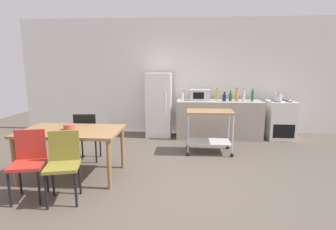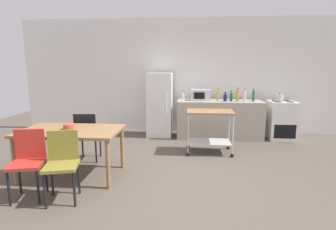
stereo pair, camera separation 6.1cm
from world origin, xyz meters
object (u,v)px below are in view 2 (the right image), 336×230
refrigerator (160,105)px  bottle_sparkling_water (238,96)px  dining_table (71,135)px  bottle_wine (253,96)px  chair_olive (62,161)px  chair_red (28,159)px  bottle_olive_oil (183,97)px  kettle (279,98)px  chair_black (87,133)px  kitchen_cart (210,125)px  bottle_vinegar (225,98)px  bottle_soda (231,97)px  microwave (201,95)px  bottle_hot_sauce (218,95)px  fruit_bowl (69,127)px  bottle_soy_sauce (245,96)px  stove_oven (281,120)px

refrigerator → bottle_sparkling_water: size_ratio=4.98×
dining_table → bottle_wine: bearing=36.7°
chair_olive → dining_table: bearing=91.4°
chair_red → bottle_olive_oil: bottle_olive_oil is taller
bottle_sparkling_water → kettle: bottle_sparkling_water is taller
dining_table → refrigerator: (1.08, 2.58, 0.10)m
bottle_olive_oil → bottle_sparkling_water: bottle_sparkling_water is taller
chair_black → refrigerator: bearing=-126.2°
kitchen_cart → bottle_sparkling_water: (0.71, 1.09, 0.46)m
bottle_wine → kettle: (0.57, -0.06, -0.02)m
chair_red → bottle_vinegar: (2.91, 3.10, 0.47)m
refrigerator → bottle_soda: (1.71, -0.11, 0.23)m
bottle_sparkling_water → bottle_wine: bottle_sparkling_water is taller
bottle_sparkling_water → chair_red: bearing=-135.8°
microwave → bottle_hot_sauce: 0.41m
refrigerator → fruit_bowl: size_ratio=8.99×
bottle_hot_sauce → kettle: 1.39m
dining_table → bottle_soy_sauce: 3.94m
chair_olive → bottle_soda: bearing=36.6°
chair_red → fruit_bowl: chair_red is taller
kitchen_cart → microwave: (-0.14, 1.22, 0.46)m
bottle_sparkling_water → kettle: (0.94, -0.02, -0.03)m
chair_red → bottle_sparkling_water: bottle_sparkling_water is taller
bottle_wine → fruit_bowl: size_ratio=1.69×
bottle_soda → bottle_soy_sauce: 0.31m
dining_table → bottle_soy_sauce: size_ratio=4.99×
stove_oven → fruit_bowl: (-4.01, -2.49, 0.34)m
bottle_hot_sauce → bottle_olive_oil: bearing=-168.0°
bottle_olive_oil → kettle: bearing=0.4°
refrigerator → bottle_soda: 1.73m
bottle_vinegar → bottle_soy_sauce: (0.45, 0.01, 0.04)m
chair_olive → bottle_sparkling_water: bottle_sparkling_water is taller
chair_black → bottle_sparkling_water: size_ratio=2.86×
chair_red → bottle_soy_sauce: (3.36, 3.11, 0.51)m
chair_black → fruit_bowl: (-0.01, -0.66, 0.27)m
refrigerator → kettle: (2.78, -0.18, 0.23)m
chair_olive → kitchen_cart: (2.02, 2.04, 0.05)m
microwave → refrigerator: bearing=178.3°
chair_black → kitchen_cart: 2.33m
chair_olive → bottle_soda: (2.59, 3.18, 0.48)m
bottle_vinegar → bottle_wine: size_ratio=0.76×
chair_black → bottle_vinegar: size_ratio=4.01×
chair_red → chair_black: bearing=65.9°
refrigerator → chair_black: bearing=-120.0°
chair_red → kettle: bearing=23.2°
bottle_soy_sauce → fruit_bowl: bottle_soy_sauce is taller
chair_red → kettle: size_ratio=3.71×
chair_olive → bottle_sparkling_water: (2.72, 3.13, 0.52)m
bottle_olive_oil → kettle: (2.20, 0.02, 0.01)m
chair_olive → chair_red: 0.47m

